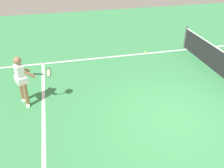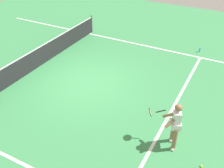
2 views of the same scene
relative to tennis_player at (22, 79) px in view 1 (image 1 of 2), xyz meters
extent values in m
plane|color=#38844C|center=(1.75, 4.12, -0.85)|extent=(24.34, 24.34, 0.00)
cube|color=white|center=(1.75, 0.49, -0.84)|extent=(8.92, 0.10, 0.01)
cube|color=white|center=(-2.71, 4.12, -0.84)|extent=(0.10, 16.72, 0.01)
cylinder|color=#4C4C51|center=(-3.01, 6.83, -0.35)|extent=(0.08, 0.08, 0.99)
cylinder|color=#8C6647|center=(-0.16, -0.10, -0.46)|extent=(0.13, 0.13, 0.78)
cylinder|color=#8C6647|center=(0.17, 0.04, -0.46)|extent=(0.13, 0.13, 0.78)
cube|color=white|center=(-0.16, -0.10, -0.81)|extent=(0.20, 0.10, 0.08)
cube|color=white|center=(0.17, 0.04, -0.81)|extent=(0.20, 0.10, 0.08)
cube|color=white|center=(0.00, -0.03, 0.19)|extent=(0.37, 0.31, 0.52)
cube|color=white|center=(0.00, -0.03, -0.01)|extent=(0.48, 0.42, 0.20)
sphere|color=#8C6647|center=(0.00, -0.03, 0.59)|extent=(0.22, 0.22, 0.22)
cylinder|color=#8C6647|center=(-0.19, 0.04, 0.21)|extent=(0.42, 0.38, 0.37)
cylinder|color=#8C6647|center=(0.08, 0.17, 0.21)|extent=(0.10, 0.48, 0.37)
cylinder|color=black|center=(0.14, 0.49, 0.17)|extent=(0.15, 0.28, 0.14)
torus|color=black|center=(0.02, 0.77, 0.11)|extent=(0.31, 0.23, 0.28)
cylinder|color=beige|center=(0.02, 0.77, 0.11)|extent=(0.26, 0.18, 0.23)
sphere|color=#D1E533|center=(-2.82, 4.84, -0.81)|extent=(0.07, 0.07, 0.07)
camera|label=1|loc=(6.86, 1.06, 3.62)|focal=40.64mm
camera|label=2|loc=(-6.05, -1.14, 5.24)|focal=43.10mm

